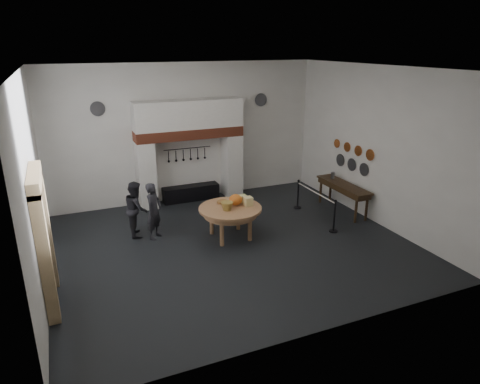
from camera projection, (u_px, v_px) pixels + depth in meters
name	position (u px, v px, depth m)	size (l,w,h in m)	color
floor	(232.00, 244.00, 11.34)	(9.00, 8.00, 0.02)	black
ceiling	(231.00, 68.00, 9.85)	(9.00, 8.00, 0.02)	silver
wall_back	(186.00, 133.00, 14.07)	(9.00, 0.02, 4.50)	white
wall_front	(322.00, 221.00, 7.12)	(9.00, 0.02, 4.50)	white
wall_left	(32.00, 185.00, 8.93)	(0.02, 8.00, 4.50)	white
wall_right	(377.00, 146.00, 12.26)	(0.02, 8.00, 4.50)	white
chimney_pier_left	(146.00, 175.00, 13.61)	(0.55, 0.70, 2.15)	silver
chimney_pier_right	(232.00, 165.00, 14.70)	(0.55, 0.70, 2.15)	silver
hearth_brick_band	(189.00, 133.00, 13.75)	(3.50, 0.72, 0.32)	#9E442B
chimney_hood	(188.00, 114.00, 13.54)	(3.50, 0.70, 0.90)	silver
iron_range	(191.00, 193.00, 14.49)	(1.90, 0.45, 0.50)	black
utensil_rail	(187.00, 148.00, 14.17)	(0.02, 0.02, 1.60)	black
door_recess	(41.00, 248.00, 8.40)	(0.04, 1.10, 2.50)	black
door_jamb_near	(45.00, 260.00, 7.81)	(0.22, 0.30, 2.60)	tan
door_jamb_far	(45.00, 231.00, 9.03)	(0.22, 0.30, 2.60)	tan
door_lintel	(34.00, 179.00, 7.97)	(0.22, 1.70, 0.30)	tan
wall_plaque	(40.00, 201.00, 9.86)	(0.05, 0.34, 0.44)	gold
work_table	(230.00, 209.00, 11.50)	(1.70, 1.70, 0.07)	#B07A53
pumpkin	(236.00, 200.00, 11.60)	(0.36, 0.36, 0.31)	#E35320
cheese_block_big	(248.00, 201.00, 11.59)	(0.22, 0.22, 0.24)	#EDDB8D
cheese_block_small	(243.00, 199.00, 11.85)	(0.18, 0.18, 0.20)	#E7E78A
wicker_basket	(227.00, 206.00, 11.26)	(0.32, 0.32, 0.22)	olive
bread_loaf	(222.00, 201.00, 11.73)	(0.31, 0.18, 0.13)	#A17639
visitor_near	(154.00, 211.00, 11.49)	(0.57, 0.37, 1.57)	black
visitor_far	(136.00, 209.00, 11.69)	(0.75, 0.58, 1.54)	black
side_table	(343.00, 185.00, 13.31)	(0.55, 2.20, 0.06)	#372514
pewter_jug	(333.00, 175.00, 13.79)	(0.12, 0.12, 0.22)	#4E4F54
copper_pan_a	(370.00, 155.00, 12.52)	(0.34, 0.34, 0.03)	#C6662D
copper_pan_b	(358.00, 151.00, 13.00)	(0.32, 0.32, 0.03)	#C6662D
copper_pan_c	(347.00, 147.00, 13.48)	(0.30, 0.30, 0.03)	#C6662D
copper_pan_d	(337.00, 143.00, 13.96)	(0.28, 0.28, 0.03)	#C6662D
pewter_plate_left	(364.00, 170.00, 12.86)	(0.40, 0.40, 0.03)	#4C4C51
pewter_plate_mid	(352.00, 165.00, 13.38)	(0.40, 0.40, 0.03)	#4C4C51
pewter_plate_right	(340.00, 160.00, 13.90)	(0.40, 0.40, 0.03)	#4C4C51
pewter_plate_back_left	(98.00, 109.00, 12.72)	(0.44, 0.44, 0.03)	#4C4C51
pewter_plate_back_right	(261.00, 100.00, 14.72)	(0.44, 0.44, 0.03)	#4C4C51
barrier_post_near	(334.00, 217.00, 11.96)	(0.05, 0.05, 0.90)	black
barrier_post_far	(298.00, 195.00, 13.70)	(0.05, 0.05, 0.90)	black
barrier_rope	(316.00, 193.00, 12.70)	(0.04, 0.04, 2.00)	silver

